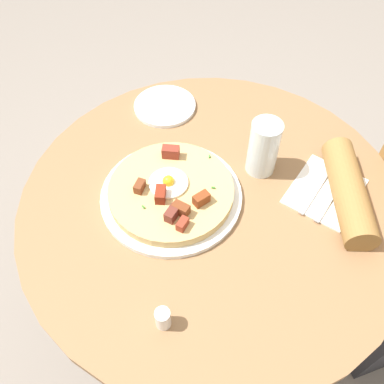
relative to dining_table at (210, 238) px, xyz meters
The scene contains 10 objects.
ground_plane 0.56m from the dining_table, ahead, with size 6.00×6.00×0.00m, color gray.
dining_table is the anchor object (origin of this frame).
pizza_plate 0.20m from the dining_table, 110.46° to the right, with size 0.31×0.31×0.01m, color white.
breakfast_pizza 0.22m from the dining_table, 109.89° to the right, with size 0.27×0.27×0.05m.
bread_plate 0.37m from the dining_table, behind, with size 0.16×0.16×0.01m, color white.
napkin 0.31m from the dining_table, 74.80° to the left, with size 0.17×0.14×0.00m, color white.
fork 0.32m from the dining_table, 72.40° to the left, with size 0.18×0.01×0.01m, color silver.
knife 0.30m from the dining_table, 77.48° to the left, with size 0.18×0.01×0.01m, color silver.
water_glass 0.28m from the dining_table, 108.89° to the left, with size 0.07×0.07×0.14m, color silver.
salt_shaker 0.36m from the dining_table, 38.08° to the right, with size 0.03×0.03×0.05m, color white.
Camera 1 is at (0.50, -0.22, 1.46)m, focal length 38.61 mm.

